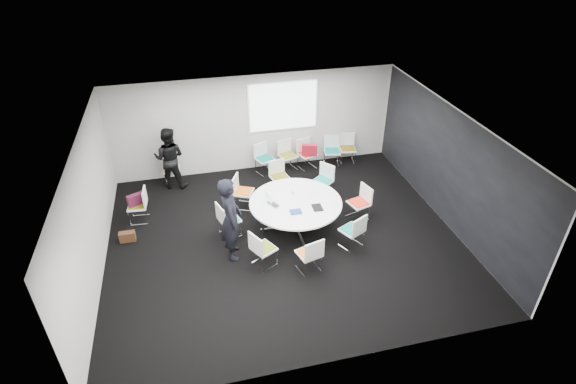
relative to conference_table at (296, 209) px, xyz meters
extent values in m
cube|color=black|center=(-0.37, -0.36, -0.56)|extent=(8.00, 7.00, 0.04)
cube|color=white|center=(-0.37, -0.36, 2.28)|extent=(8.00, 7.00, 0.04)
cube|color=#B0ABA6|center=(-0.37, 3.16, 0.86)|extent=(8.00, 0.04, 2.80)
cube|color=#B0ABA6|center=(-0.37, -3.88, 0.86)|extent=(8.00, 0.04, 2.80)
cube|color=#B0ABA6|center=(-4.39, -0.36, 0.86)|extent=(0.04, 7.00, 2.80)
cube|color=#B0ABA6|center=(3.65, -0.36, 0.86)|extent=(0.04, 7.00, 2.80)
cube|color=black|center=(3.62, -0.36, 0.86)|extent=(0.01, 6.94, 2.74)
cube|color=silver|center=(0.00, 0.00, -0.50)|extent=(0.90, 0.90, 0.08)
cylinder|color=silver|center=(0.00, 0.00, -0.17)|extent=(0.10, 0.10, 0.65)
cylinder|color=white|center=(0.00, 0.00, 0.17)|extent=(2.18, 2.18, 0.04)
cube|color=white|center=(0.43, 3.10, 1.31)|extent=(1.90, 0.03, 1.35)
cube|color=silver|center=(1.59, -0.01, -0.33)|extent=(0.52, 0.52, 0.42)
cube|color=white|center=(1.59, -0.01, -0.10)|extent=(0.55, 0.56, 0.04)
cube|color=red|center=(1.59, -0.01, -0.07)|extent=(0.48, 0.49, 0.03)
cube|color=white|center=(1.79, 0.04, 0.13)|extent=(0.16, 0.45, 0.42)
cube|color=silver|center=(1.04, 1.18, -0.33)|extent=(0.59, 0.59, 0.42)
cube|color=white|center=(1.04, 1.18, -0.10)|extent=(0.63, 0.63, 0.04)
cube|color=#0D8382|center=(1.04, 1.18, -0.07)|extent=(0.55, 0.55, 0.03)
cube|color=white|center=(1.20, 1.31, 0.13)|extent=(0.31, 0.38, 0.42)
cube|color=silver|center=(-0.01, 1.64, -0.33)|extent=(0.50, 0.50, 0.42)
cube|color=white|center=(-0.01, 1.64, -0.10)|extent=(0.55, 0.53, 0.04)
cube|color=#6C6013|center=(-0.01, 1.64, -0.07)|extent=(0.47, 0.46, 0.03)
cube|color=white|center=(-0.06, 1.84, 0.13)|extent=(0.46, 0.14, 0.42)
cube|color=silver|center=(-1.06, 1.16, -0.33)|extent=(0.56, 0.56, 0.42)
cube|color=white|center=(-1.06, 1.16, -0.10)|extent=(0.59, 0.60, 0.04)
cube|color=#CF5A14|center=(-1.06, 1.16, -0.07)|extent=(0.51, 0.52, 0.03)
cube|color=white|center=(-1.25, 1.25, 0.13)|extent=(0.23, 0.43, 0.42)
cube|color=silver|center=(-1.57, 0.07, -0.33)|extent=(0.53, 0.53, 0.42)
cube|color=white|center=(-1.57, 0.07, -0.10)|extent=(0.56, 0.58, 0.04)
cube|color=#0D8684|center=(-1.57, 0.07, -0.07)|extent=(0.49, 0.50, 0.03)
cube|color=white|center=(-1.77, 0.00, 0.13)|extent=(0.18, 0.45, 0.42)
cube|color=silver|center=(-0.99, -1.15, -0.33)|extent=(0.57, 0.57, 0.42)
cube|color=white|center=(-0.99, -1.15, -0.10)|extent=(0.61, 0.61, 0.04)
cube|color=olive|center=(-0.99, -1.15, -0.07)|extent=(0.52, 0.53, 0.03)
cube|color=white|center=(-1.18, -1.25, 0.13)|extent=(0.25, 0.42, 0.42)
cube|color=silver|center=(-0.10, -1.53, -0.33)|extent=(0.52, 0.52, 0.42)
cube|color=white|center=(-0.10, -1.53, -0.10)|extent=(0.56, 0.55, 0.04)
cube|color=orange|center=(-0.10, -1.53, -0.07)|extent=(0.49, 0.47, 0.03)
cube|color=white|center=(-0.05, -1.73, 0.13)|extent=(0.45, 0.16, 0.42)
cube|color=silver|center=(1.05, -0.98, -0.33)|extent=(0.57, 0.57, 0.42)
cube|color=white|center=(1.05, -0.98, -0.10)|extent=(0.61, 0.60, 0.04)
cube|color=#0B7874|center=(1.05, -0.98, -0.07)|extent=(0.53, 0.52, 0.03)
cube|color=white|center=(1.15, -1.17, 0.13)|extent=(0.43, 0.24, 0.42)
cube|color=silver|center=(-0.20, 2.76, -0.33)|extent=(0.55, 0.55, 0.42)
cube|color=white|center=(-0.20, 2.76, -0.10)|extent=(0.60, 0.59, 0.04)
cube|color=#097770|center=(-0.20, 2.76, -0.07)|extent=(0.52, 0.51, 0.03)
cube|color=white|center=(-0.29, 2.95, 0.13)|extent=(0.44, 0.22, 0.42)
cube|color=silver|center=(0.49, 2.79, -0.33)|extent=(0.53, 0.53, 0.42)
cube|color=white|center=(0.49, 2.79, -0.10)|extent=(0.58, 0.56, 0.04)
cube|color=olive|center=(0.49, 2.79, -0.07)|extent=(0.50, 0.49, 0.03)
cube|color=white|center=(0.43, 2.99, 0.13)|extent=(0.45, 0.18, 0.42)
cube|color=silver|center=(1.06, 2.75, -0.33)|extent=(0.53, 0.53, 0.42)
cube|color=white|center=(1.06, 2.75, -0.10)|extent=(0.57, 0.56, 0.04)
cube|color=red|center=(1.06, 2.75, -0.07)|extent=(0.50, 0.49, 0.03)
cube|color=white|center=(1.00, 2.95, 0.13)|extent=(0.45, 0.18, 0.42)
cube|color=silver|center=(1.83, 2.75, -0.33)|extent=(0.49, 0.49, 0.42)
cube|color=white|center=(1.83, 2.75, -0.10)|extent=(0.54, 0.52, 0.04)
cube|color=#0B817B|center=(1.83, 2.75, -0.07)|extent=(0.47, 0.45, 0.03)
cube|color=white|center=(1.87, 2.96, 0.13)|extent=(0.46, 0.13, 0.42)
cube|color=silver|center=(2.33, 2.79, -0.33)|extent=(0.48, 0.48, 0.42)
cube|color=white|center=(2.33, 2.79, -0.10)|extent=(0.53, 0.51, 0.04)
cube|color=brown|center=(2.33, 2.79, -0.07)|extent=(0.46, 0.44, 0.03)
cube|color=white|center=(2.36, 3.00, 0.13)|extent=(0.46, 0.11, 0.42)
cube|color=silver|center=(-3.67, 1.16, -0.33)|extent=(0.45, 0.45, 0.42)
cube|color=white|center=(-3.67, 1.16, -0.10)|extent=(0.47, 0.49, 0.04)
cube|color=olive|center=(-3.67, 1.16, -0.07)|extent=(0.41, 0.43, 0.03)
cube|color=white|center=(-3.46, 1.14, 0.13)|extent=(0.07, 0.46, 0.42)
cube|color=silver|center=(-2.83, 2.79, -0.33)|extent=(0.43, 0.43, 0.42)
cube|color=white|center=(-2.83, 2.79, -0.10)|extent=(0.47, 0.45, 0.04)
cube|color=olive|center=(-2.83, 2.79, -0.07)|extent=(0.41, 0.39, 0.03)
cube|color=white|center=(-2.83, 3.00, 0.13)|extent=(0.46, 0.05, 0.42)
imported|color=black|center=(-1.59, -0.66, 0.44)|extent=(0.50, 0.73, 1.95)
imported|color=black|center=(-2.83, 2.64, 0.33)|extent=(0.99, 0.87, 1.73)
imported|color=#333338|center=(-0.50, 0.03, 0.21)|extent=(0.33, 0.37, 0.02)
cube|color=silver|center=(-0.62, 0.14, 0.32)|extent=(0.11, 0.29, 0.22)
cube|color=black|center=(0.42, -0.36, 0.20)|extent=(0.23, 0.31, 0.02)
cube|color=navy|center=(-0.10, -0.41, 0.21)|extent=(0.27, 0.21, 0.03)
cube|color=silver|center=(0.54, 0.26, 0.20)|extent=(0.34, 0.37, 0.00)
cube|color=white|center=(0.75, -0.17, 0.20)|extent=(0.33, 0.26, 0.00)
cylinder|color=white|center=(0.01, 0.36, 0.24)|extent=(0.08, 0.08, 0.09)
cube|color=black|center=(0.44, -0.47, 0.20)|extent=(0.15, 0.08, 0.01)
cube|color=#4A132B|center=(-3.67, 1.16, 0.08)|extent=(0.42, 0.30, 0.28)
cube|color=#432515|center=(-3.92, 0.39, -0.42)|extent=(0.36, 0.16, 0.24)
cube|color=#A51423|center=(1.06, 2.54, 0.16)|extent=(0.47, 0.29, 0.36)
camera|label=1|loc=(-2.22, -8.45, 6.05)|focal=28.00mm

